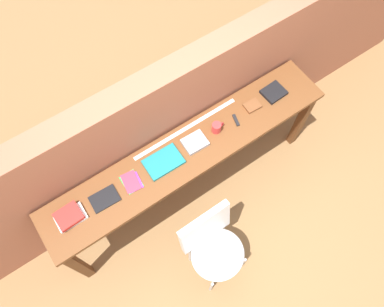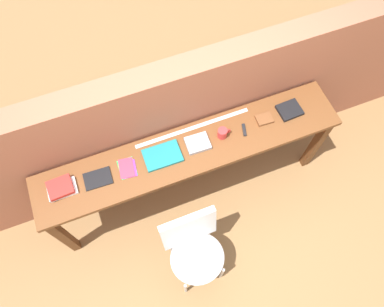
{
  "view_description": "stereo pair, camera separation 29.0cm",
  "coord_description": "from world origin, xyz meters",
  "px_view_note": "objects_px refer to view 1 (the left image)",
  "views": [
    {
      "loc": [
        -0.7,
        -0.78,
        3.52
      ],
      "look_at": [
        0.0,
        0.25,
        0.9
      ],
      "focal_mm": 35.0,
      "sensor_mm": 36.0,
      "label": 1
    },
    {
      "loc": [
        -0.45,
        -0.91,
        3.52
      ],
      "look_at": [
        0.0,
        0.25,
        0.9
      ],
      "focal_mm": 35.0,
      "sensor_mm": 36.0,
      "label": 2
    }
  ],
  "objects_px": {
    "pamphlet_pile_colourful": "(132,182)",
    "multitool_folded": "(236,120)",
    "chair_white_moulded": "(213,245)",
    "book_open_centre": "(163,162)",
    "leather_journal_brown": "(252,106)",
    "book_stack_leftmost": "(70,217)",
    "magazine_cycling": "(105,199)",
    "book_repair_rightmost": "(274,92)",
    "mug": "(217,127)"
  },
  "relations": [
    {
      "from": "chair_white_moulded",
      "to": "leather_journal_brown",
      "type": "xyz_separation_m",
      "value": [
        0.88,
        0.7,
        0.37
      ]
    },
    {
      "from": "book_stack_leftmost",
      "to": "pamphlet_pile_colourful",
      "type": "distance_m",
      "value": 0.51
    },
    {
      "from": "chair_white_moulded",
      "to": "mug",
      "type": "bearing_deg",
      "value": 53.64
    },
    {
      "from": "magazine_cycling",
      "to": "pamphlet_pile_colourful",
      "type": "bearing_deg",
      "value": 2.95
    },
    {
      "from": "book_stack_leftmost",
      "to": "book_repair_rightmost",
      "type": "distance_m",
      "value": 1.9
    },
    {
      "from": "book_open_centre",
      "to": "multitool_folded",
      "type": "distance_m",
      "value": 0.69
    },
    {
      "from": "chair_white_moulded",
      "to": "book_repair_rightmost",
      "type": "distance_m",
      "value": 1.36
    },
    {
      "from": "mug",
      "to": "book_stack_leftmost",
      "type": "bearing_deg",
      "value": 179.58
    },
    {
      "from": "chair_white_moulded",
      "to": "magazine_cycling",
      "type": "relative_size",
      "value": 4.3
    },
    {
      "from": "book_open_centre",
      "to": "mug",
      "type": "relative_size",
      "value": 2.63
    },
    {
      "from": "magazine_cycling",
      "to": "pamphlet_pile_colourful",
      "type": "relative_size",
      "value": 1.15
    },
    {
      "from": "book_open_centre",
      "to": "book_repair_rightmost",
      "type": "xyz_separation_m",
      "value": [
        1.11,
        0.01,
        0.0
      ]
    },
    {
      "from": "pamphlet_pile_colourful",
      "to": "mug",
      "type": "xyz_separation_m",
      "value": [
        0.79,
        0.0,
        0.04
      ]
    },
    {
      "from": "leather_journal_brown",
      "to": "multitool_folded",
      "type": "bearing_deg",
      "value": -167.57
    },
    {
      "from": "mug",
      "to": "multitool_folded",
      "type": "bearing_deg",
      "value": -5.77
    },
    {
      "from": "book_stack_leftmost",
      "to": "pamphlet_pile_colourful",
      "type": "height_order",
      "value": "book_stack_leftmost"
    },
    {
      "from": "book_stack_leftmost",
      "to": "book_repair_rightmost",
      "type": "bearing_deg",
      "value": 0.14
    },
    {
      "from": "book_open_centre",
      "to": "book_repair_rightmost",
      "type": "relative_size",
      "value": 1.56
    },
    {
      "from": "magazine_cycling",
      "to": "mug",
      "type": "xyz_separation_m",
      "value": [
        1.02,
        0.0,
        0.04
      ]
    },
    {
      "from": "book_repair_rightmost",
      "to": "book_stack_leftmost",
      "type": "bearing_deg",
      "value": 177.81
    },
    {
      "from": "book_repair_rightmost",
      "to": "leather_journal_brown",
      "type": "bearing_deg",
      "value": 178.02
    },
    {
      "from": "pamphlet_pile_colourful",
      "to": "book_repair_rightmost",
      "type": "xyz_separation_m",
      "value": [
        1.4,
        0.01,
        0.01
      ]
    },
    {
      "from": "book_stack_leftmost",
      "to": "mug",
      "type": "height_order",
      "value": "mug"
    },
    {
      "from": "book_stack_leftmost",
      "to": "pamphlet_pile_colourful",
      "type": "xyz_separation_m",
      "value": [
        0.5,
        -0.01,
        -0.02
      ]
    },
    {
      "from": "multitool_folded",
      "to": "pamphlet_pile_colourful",
      "type": "bearing_deg",
      "value": 178.97
    },
    {
      "from": "book_stack_leftmost",
      "to": "book_repair_rightmost",
      "type": "relative_size",
      "value": 1.16
    },
    {
      "from": "chair_white_moulded",
      "to": "book_open_centre",
      "type": "xyz_separation_m",
      "value": [
        -0.0,
        0.68,
        0.37
      ]
    },
    {
      "from": "mug",
      "to": "pamphlet_pile_colourful",
      "type": "bearing_deg",
      "value": -179.93
    },
    {
      "from": "magazine_cycling",
      "to": "leather_journal_brown",
      "type": "relative_size",
      "value": 1.59
    },
    {
      "from": "magazine_cycling",
      "to": "mug",
      "type": "height_order",
      "value": "mug"
    },
    {
      "from": "chair_white_moulded",
      "to": "book_open_centre",
      "type": "height_order",
      "value": "book_open_centre"
    },
    {
      "from": "pamphlet_pile_colourful",
      "to": "multitool_folded",
      "type": "distance_m",
      "value": 0.97
    },
    {
      "from": "leather_journal_brown",
      "to": "chair_white_moulded",
      "type": "bearing_deg",
      "value": -138.33
    },
    {
      "from": "leather_journal_brown",
      "to": "book_repair_rightmost",
      "type": "bearing_deg",
      "value": 3.66
    },
    {
      "from": "magazine_cycling",
      "to": "multitool_folded",
      "type": "bearing_deg",
      "value": 1.78
    },
    {
      "from": "chair_white_moulded",
      "to": "book_repair_rightmost",
      "type": "height_order",
      "value": "book_repair_rightmost"
    },
    {
      "from": "magazine_cycling",
      "to": "multitool_folded",
      "type": "distance_m",
      "value": 1.21
    },
    {
      "from": "chair_white_moulded",
      "to": "book_stack_leftmost",
      "type": "distance_m",
      "value": 1.12
    },
    {
      "from": "book_stack_leftmost",
      "to": "leather_journal_brown",
      "type": "relative_size",
      "value": 1.66
    },
    {
      "from": "chair_white_moulded",
      "to": "mug",
      "type": "xyz_separation_m",
      "value": [
        0.5,
        0.68,
        0.4
      ]
    },
    {
      "from": "chair_white_moulded",
      "to": "pamphlet_pile_colourful",
      "type": "relative_size",
      "value": 4.93
    },
    {
      "from": "pamphlet_pile_colourful",
      "to": "multitool_folded",
      "type": "relative_size",
      "value": 1.64
    },
    {
      "from": "multitool_folded",
      "to": "leather_journal_brown",
      "type": "height_order",
      "value": "leather_journal_brown"
    },
    {
      "from": "magazine_cycling",
      "to": "pamphlet_pile_colourful",
      "type": "height_order",
      "value": "magazine_cycling"
    },
    {
      "from": "chair_white_moulded",
      "to": "multitool_folded",
      "type": "xyz_separation_m",
      "value": [
        0.69,
        0.67,
        0.36
      ]
    },
    {
      "from": "pamphlet_pile_colourful",
      "to": "mug",
      "type": "bearing_deg",
      "value": 0.07
    },
    {
      "from": "pamphlet_pile_colourful",
      "to": "book_open_centre",
      "type": "xyz_separation_m",
      "value": [
        0.29,
        0.0,
        0.01
      ]
    },
    {
      "from": "mug",
      "to": "book_repair_rightmost",
      "type": "distance_m",
      "value": 0.61
    },
    {
      "from": "chair_white_moulded",
      "to": "mug",
      "type": "relative_size",
      "value": 8.1
    },
    {
      "from": "magazine_cycling",
      "to": "book_open_centre",
      "type": "bearing_deg",
      "value": 2.87
    }
  ]
}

